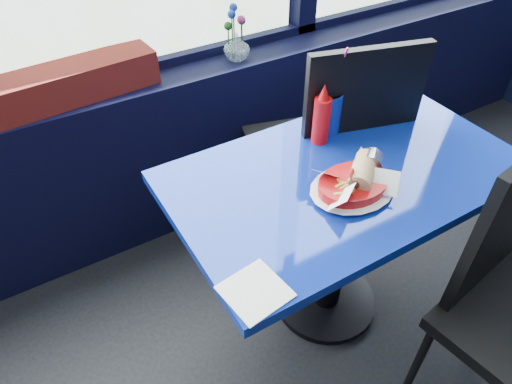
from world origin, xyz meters
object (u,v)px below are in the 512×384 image
flower_vase (236,44)px  near_table (340,209)px  chair_near_back (327,142)px  ketchup_bottle (322,117)px  soda_cup (328,111)px  food_basket (354,183)px  planter_box (71,83)px

flower_vase → near_table: bearing=-92.5°
chair_near_back → ketchup_bottle: chair_near_back is taller
near_table → soda_cup: bearing=70.2°
chair_near_back → ketchup_bottle: (-0.15, -0.12, 0.24)m
chair_near_back → soda_cup: soda_cup is taller
flower_vase → soda_cup: bearing=-85.7°
flower_vase → soda_cup: 0.60m
food_basket → near_table: bearing=48.0°
near_table → food_basket: bearing=-118.5°
planter_box → soda_cup: size_ratio=1.96×
food_basket → ketchup_bottle: bearing=62.1°
food_basket → flower_vase: bearing=71.2°
food_basket → ketchup_bottle: ketchup_bottle is taller
ketchup_bottle → near_table: bearing=-96.6°
planter_box → food_basket: planter_box is taller
food_basket → soda_cup: size_ratio=0.86×
near_table → planter_box: size_ratio=1.80×
near_table → flower_vase: size_ratio=4.94×
near_table → chair_near_back: chair_near_back is taller
planter_box → flower_vase: flower_vase is taller
chair_near_back → ketchup_bottle: bearing=55.1°
soda_cup → chair_near_back: bearing=42.7°
flower_vase → ketchup_bottle: size_ratio=1.06×
near_table → ketchup_bottle: size_ratio=5.22×
food_basket → ketchup_bottle: 0.29m
flower_vase → ketchup_bottle: (-0.02, -0.64, -0.02)m
near_table → food_basket: 0.24m
planter_box → ketchup_bottle: (0.70, -0.67, -0.02)m
flower_vase → ketchup_bottle: 0.64m
food_basket → soda_cup: soda_cup is taller
chair_near_back → flower_vase: bearing=-59.9°
flower_vase → ketchup_bottle: bearing=-91.4°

